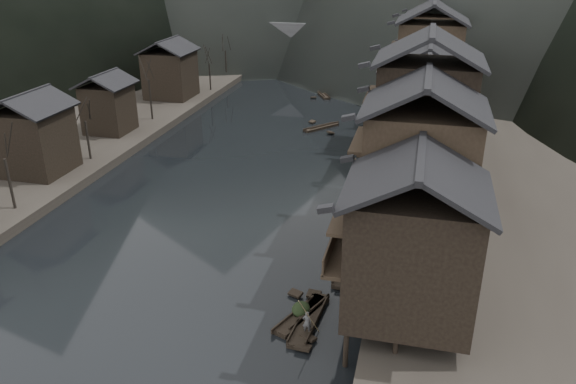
% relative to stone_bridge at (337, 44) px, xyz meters
% --- Properties ---
extents(water, '(300.00, 300.00, 0.00)m').
position_rel_stone_bridge_xyz_m(water, '(0.00, -72.00, -5.11)').
color(water, black).
rests_on(water, ground).
extents(right_bank, '(40.00, 200.00, 1.80)m').
position_rel_stone_bridge_xyz_m(right_bank, '(35.00, -32.00, -4.21)').
color(right_bank, '#2D2823').
rests_on(right_bank, ground).
extents(left_bank, '(40.00, 200.00, 1.20)m').
position_rel_stone_bridge_xyz_m(left_bank, '(-35.00, -32.00, -4.51)').
color(left_bank, '#2D2823').
rests_on(left_bank, ground).
extents(stilt_houses, '(9.00, 67.60, 17.03)m').
position_rel_stone_bridge_xyz_m(stilt_houses, '(17.28, -52.72, 4.09)').
color(stilt_houses, black).
rests_on(stilt_houses, ground).
extents(left_houses, '(8.10, 53.20, 8.73)m').
position_rel_stone_bridge_xyz_m(left_houses, '(-20.50, -51.88, 0.55)').
color(left_houses, black).
rests_on(left_houses, left_bank).
extents(bare_trees, '(3.81, 72.56, 7.62)m').
position_rel_stone_bridge_xyz_m(bare_trees, '(-17.00, -48.68, 1.03)').
color(bare_trees, black).
rests_on(bare_trees, left_bank).
extents(moored_sampans, '(3.26, 61.10, 0.47)m').
position_rel_stone_bridge_xyz_m(moored_sampans, '(11.88, -50.47, -4.91)').
color(moored_sampans, black).
rests_on(moored_sampans, water).
extents(midriver_boats, '(10.62, 40.92, 0.45)m').
position_rel_stone_bridge_xyz_m(midriver_boats, '(1.15, -17.31, -4.91)').
color(midriver_boats, black).
rests_on(midriver_boats, water).
extents(stone_bridge, '(40.00, 6.00, 9.00)m').
position_rel_stone_bridge_xyz_m(stone_bridge, '(0.00, 0.00, 0.00)').
color(stone_bridge, '#4C4C4F').
rests_on(stone_bridge, ground).
extents(hero_sampan, '(2.96, 5.40, 0.44)m').
position_rel_stone_bridge_xyz_m(hero_sampan, '(10.73, -78.45, -4.91)').
color(hero_sampan, black).
rests_on(hero_sampan, water).
extents(cargo_heap, '(1.20, 1.58, 0.72)m').
position_rel_stone_bridge_xyz_m(cargo_heap, '(10.64, -78.22, -4.31)').
color(cargo_heap, black).
rests_on(cargo_heap, hero_sampan).
extents(boatman, '(0.60, 0.41, 1.59)m').
position_rel_stone_bridge_xyz_m(boatman, '(11.47, -80.21, -3.88)').
color(boatman, '#555558').
rests_on(boatman, hero_sampan).
extents(bamboo_pole, '(1.29, 1.43, 3.39)m').
position_rel_stone_bridge_xyz_m(bamboo_pole, '(11.67, -80.21, -1.39)').
color(bamboo_pole, '#8C7A51').
rests_on(bamboo_pole, boatman).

